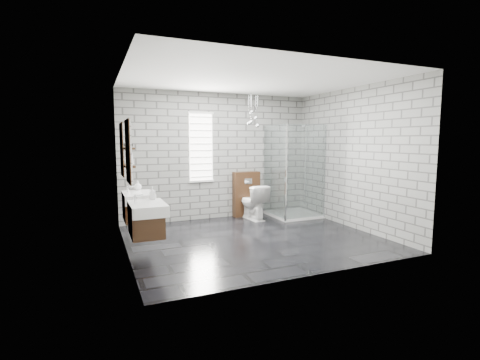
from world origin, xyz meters
TOP-DOWN VIEW (x-y plane):
  - floor at (0.00, 0.00)m, footprint 4.20×3.60m
  - ceiling at (0.00, 0.00)m, footprint 4.20×3.60m
  - wall_back at (0.00, 1.81)m, footprint 4.20×0.02m
  - wall_front at (0.00, -1.81)m, footprint 4.20×0.02m
  - wall_left at (-2.11, 0.00)m, footprint 0.02×3.60m
  - wall_right at (2.11, 0.00)m, footprint 0.02×3.60m
  - vanity_left at (-1.91, -0.54)m, footprint 0.47×0.70m
  - vanity_right at (-1.91, 0.46)m, footprint 0.47×0.70m
  - shelf_lower at (-2.03, -0.05)m, footprint 0.14×0.30m
  - shelf_upper at (-2.03, -0.05)m, footprint 0.14×0.30m
  - window at (-0.40, 1.78)m, footprint 0.56×0.05m
  - cistern_panel at (0.62, 1.70)m, footprint 0.60×0.20m
  - flush_plate at (0.62, 1.60)m, footprint 0.18×0.01m
  - shower_enclosure at (1.50, 1.18)m, footprint 1.00×1.00m
  - pendant_cluster at (0.62, 1.38)m, footprint 0.27×0.23m
  - toilet at (0.62, 1.34)m, footprint 0.49×0.78m
  - soap_bottle_a at (-1.75, -0.28)m, footprint 0.10×0.10m
  - soap_bottle_b at (-1.83, 0.79)m, footprint 0.14×0.14m
  - soap_bottle_c at (-2.02, -0.05)m, footprint 0.11×0.11m
  - vase at (-2.02, -0.04)m, footprint 0.12×0.12m

SIDE VIEW (x-z plane):
  - floor at x=0.00m, z-range -0.02..0.00m
  - toilet at x=0.62m, z-range 0.00..0.75m
  - cistern_panel at x=0.62m, z-range 0.00..1.00m
  - shower_enclosure at x=1.50m, z-range -0.51..1.52m
  - vanity_left at x=-1.91m, z-range -0.03..1.54m
  - vanity_right at x=-1.91m, z-range -0.03..1.54m
  - flush_plate at x=0.62m, z-range 0.74..0.86m
  - soap_bottle_b at x=-1.83m, z-range 0.85..1.01m
  - soap_bottle_a at x=-1.75m, z-range 0.85..1.03m
  - shelf_lower at x=-2.03m, z-range 1.31..1.33m
  - wall_back at x=0.00m, z-range 0.00..2.70m
  - wall_front at x=0.00m, z-range 0.00..2.70m
  - wall_left at x=-2.11m, z-range 0.00..2.70m
  - wall_right at x=2.11m, z-range 0.00..2.70m
  - soap_bottle_c at x=-2.02m, z-range 1.33..1.57m
  - window at x=-0.40m, z-range 0.81..2.29m
  - shelf_upper at x=-2.03m, z-range 1.57..1.59m
  - vase at x=-2.02m, z-range 1.59..1.70m
  - pendant_cluster at x=0.62m, z-range 1.75..2.50m
  - ceiling at x=0.00m, z-range 2.70..2.72m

